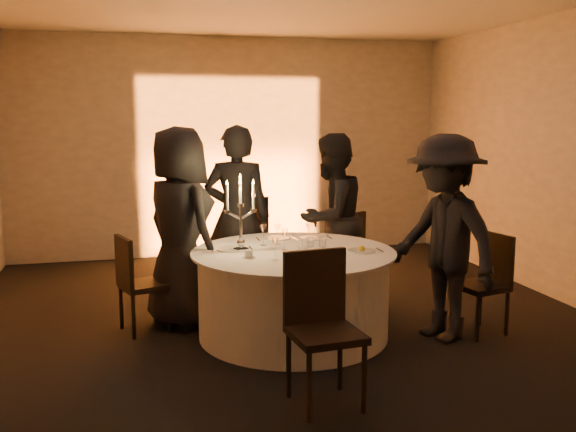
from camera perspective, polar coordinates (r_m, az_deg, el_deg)
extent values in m
plane|color=black|center=(5.86, 0.48, -10.50)|extent=(7.00, 7.00, 0.00)
plane|color=#9D9992|center=(8.96, -5.11, 6.10)|extent=(7.00, 0.00, 7.00)
plane|color=#9D9992|center=(2.35, 22.33, -3.07)|extent=(7.00, 0.00, 7.00)
cube|color=black|center=(8.86, -4.68, -3.40)|extent=(0.25, 0.12, 0.10)
cylinder|color=black|center=(5.85, 0.48, -10.36)|extent=(0.60, 0.60, 0.03)
cylinder|color=black|center=(5.74, 0.48, -6.98)|extent=(0.20, 0.20, 0.75)
cylinder|color=silver|center=(5.74, 0.48, -6.98)|extent=(1.68, 1.68, 0.75)
cylinder|color=silver|center=(5.65, 0.49, -3.22)|extent=(1.80, 1.80, 0.02)
cube|color=black|center=(5.99, -12.67, -6.03)|extent=(0.49, 0.49, 0.05)
cube|color=black|center=(5.87, -14.37, -3.98)|extent=(0.16, 0.38, 0.44)
cylinder|color=black|center=(5.95, -10.52, -8.22)|extent=(0.04, 0.04, 0.42)
cylinder|color=black|center=(6.25, -11.70, -7.42)|extent=(0.04, 0.04, 0.42)
cylinder|color=black|center=(5.84, -13.57, -8.66)|extent=(0.04, 0.04, 0.42)
cylinder|color=black|center=(6.15, -14.61, -7.82)|extent=(0.04, 0.04, 0.42)
cube|color=black|center=(7.22, -3.80, -2.51)|extent=(0.51, 0.51, 0.05)
cube|color=black|center=(6.95, -3.67, -0.51)|extent=(0.47, 0.08, 0.54)
cylinder|color=black|center=(7.49, -2.38, -4.12)|extent=(0.04, 0.04, 0.50)
cylinder|color=black|center=(7.45, -5.46, -4.22)|extent=(0.04, 0.04, 0.50)
cylinder|color=black|center=(7.10, -2.00, -4.86)|extent=(0.04, 0.04, 0.50)
cylinder|color=black|center=(7.06, -5.26, -4.97)|extent=(0.04, 0.04, 0.50)
cube|color=black|center=(7.05, 4.62, -3.43)|extent=(0.56, 0.56, 0.05)
cube|color=black|center=(6.90, 5.85, -1.63)|extent=(0.35, 0.26, 0.46)
cylinder|color=black|center=(7.34, 4.31, -4.72)|extent=(0.04, 0.04, 0.43)
cylinder|color=black|center=(7.07, 2.64, -5.23)|extent=(0.04, 0.04, 0.43)
cylinder|color=black|center=(7.14, 6.52, -5.14)|extent=(0.04, 0.04, 0.43)
cylinder|color=black|center=(6.87, 4.89, -5.69)|extent=(0.04, 0.04, 0.43)
cube|color=black|center=(6.03, 16.71, -6.03)|extent=(0.47, 0.47, 0.05)
cube|color=black|center=(6.09, 18.05, -3.58)|extent=(0.12, 0.39, 0.45)
cylinder|color=black|center=(6.10, 14.35, -7.90)|extent=(0.04, 0.04, 0.42)
cylinder|color=black|center=(5.86, 16.50, -8.70)|extent=(0.04, 0.04, 0.42)
cylinder|color=black|center=(6.32, 16.71, -7.41)|extent=(0.04, 0.04, 0.42)
cylinder|color=black|center=(6.09, 18.88, -8.15)|extent=(0.04, 0.04, 0.42)
cube|color=black|center=(4.38, 3.37, -10.48)|extent=(0.50, 0.50, 0.05)
cube|color=black|center=(4.48, 2.38, -6.26)|extent=(0.46, 0.08, 0.52)
cylinder|color=black|center=(4.24, 1.88, -14.87)|extent=(0.04, 0.04, 0.49)
cylinder|color=black|center=(4.38, 6.78, -14.09)|extent=(0.04, 0.04, 0.49)
cylinder|color=black|center=(4.58, 0.06, -13.00)|extent=(0.04, 0.04, 0.49)
cylinder|color=black|center=(4.71, 4.64, -12.37)|extent=(0.04, 0.04, 0.49)
imported|color=black|center=(5.98, -9.59, -1.02)|extent=(0.96, 1.08, 1.85)
imported|color=black|center=(6.55, -4.54, -0.03)|extent=(0.78, 0.63, 1.86)
imported|color=black|center=(6.72, 3.84, -0.19)|extent=(1.08, 1.03, 1.76)
imported|color=black|center=(5.72, 13.68, -1.91)|extent=(0.97, 1.30, 1.80)
cylinder|color=white|center=(5.71, -5.01, -2.94)|extent=(0.27, 0.27, 0.01)
cube|color=#B7B7BC|center=(5.69, -6.70, -3.03)|extent=(0.01, 0.17, 0.01)
cube|color=#B7B7BC|center=(5.74, -3.33, -2.87)|extent=(0.02, 0.17, 0.01)
cylinder|color=white|center=(6.18, -1.14, -1.99)|extent=(0.27, 0.27, 0.01)
cube|color=#B7B7BC|center=(6.14, -2.69, -2.07)|extent=(0.02, 0.17, 0.01)
cube|color=#B7B7BC|center=(6.22, 0.39, -1.92)|extent=(0.02, 0.17, 0.01)
cylinder|color=white|center=(6.19, 2.18, -1.96)|extent=(0.25, 0.25, 0.01)
cube|color=#B7B7BC|center=(6.15, 0.66, -2.04)|extent=(0.02, 0.17, 0.01)
cube|color=#B7B7BC|center=(6.24, 3.68, -1.89)|extent=(0.02, 0.17, 0.01)
cylinder|color=white|center=(5.65, 6.55, -3.10)|extent=(0.24, 0.24, 0.01)
cube|color=#B7B7BC|center=(5.59, 4.91, -3.20)|extent=(0.02, 0.17, 0.01)
cube|color=#B7B7BC|center=(5.71, 8.15, -3.01)|extent=(0.01, 0.17, 0.01)
sphere|color=gold|center=(5.64, 6.55, -2.68)|extent=(0.07, 0.07, 0.07)
cylinder|color=white|center=(5.08, 2.70, -4.42)|extent=(0.26, 0.26, 0.01)
cube|color=#B7B7BC|center=(5.04, 0.84, -4.55)|extent=(0.02, 0.17, 0.01)
cube|color=#B7B7BC|center=(5.13, 4.52, -4.32)|extent=(0.02, 0.17, 0.01)
sphere|color=gold|center=(5.07, 2.70, -3.96)|extent=(0.07, 0.07, 0.07)
cylinder|color=white|center=(5.39, -3.50, -3.68)|extent=(0.11, 0.11, 0.01)
cylinder|color=white|center=(5.38, -3.50, -3.33)|extent=(0.07, 0.07, 0.06)
cylinder|color=silver|center=(5.67, -4.20, -2.99)|extent=(0.14, 0.14, 0.02)
sphere|color=silver|center=(5.65, -4.21, -2.36)|extent=(0.07, 0.07, 0.07)
cylinder|color=silver|center=(5.63, -4.22, -0.99)|extent=(0.03, 0.03, 0.36)
cylinder|color=silver|center=(5.60, -4.25, 0.98)|extent=(0.06, 0.06, 0.03)
cylinder|color=white|center=(5.58, -4.26, 2.21)|extent=(0.02, 0.02, 0.23)
cone|color=#FFAD2D|center=(5.57, -4.28, 3.62)|extent=(0.02, 0.02, 0.04)
cylinder|color=silver|center=(5.60, -4.82, 0.05)|extent=(0.13, 0.02, 0.09)
cylinder|color=silver|center=(5.59, -5.42, 0.40)|extent=(0.05, 0.05, 0.03)
cylinder|color=white|center=(5.57, -5.43, 1.64)|extent=(0.02, 0.02, 0.23)
cone|color=#FFAD2D|center=(5.55, -5.46, 3.04)|extent=(0.02, 0.02, 0.04)
cylinder|color=silver|center=(5.62, -3.65, 0.09)|extent=(0.13, 0.02, 0.09)
cylinder|color=silver|center=(5.62, -3.07, 0.49)|extent=(0.05, 0.05, 0.03)
cylinder|color=white|center=(5.61, -3.08, 1.71)|extent=(0.02, 0.02, 0.23)
cone|color=#FFAD2D|center=(5.59, -3.10, 3.11)|extent=(0.02, 0.02, 0.04)
cylinder|color=white|center=(5.68, -0.30, -3.02)|extent=(0.06, 0.06, 0.01)
cylinder|color=white|center=(5.67, -0.30, -2.51)|extent=(0.01, 0.01, 0.10)
cone|color=white|center=(5.65, -0.30, -1.61)|extent=(0.07, 0.07, 0.09)
cylinder|color=white|center=(5.28, -1.14, -3.95)|extent=(0.06, 0.06, 0.01)
cylinder|color=white|center=(5.27, -1.14, -3.39)|extent=(0.01, 0.01, 0.10)
cone|color=white|center=(5.25, -1.15, -2.44)|extent=(0.07, 0.07, 0.09)
cylinder|color=white|center=(5.93, -0.95, -2.50)|extent=(0.06, 0.06, 0.01)
cylinder|color=white|center=(5.92, -0.95, -2.01)|extent=(0.01, 0.01, 0.10)
cone|color=white|center=(5.90, -0.95, -1.15)|extent=(0.07, 0.07, 0.09)
cylinder|color=white|center=(5.96, 1.87, -2.43)|extent=(0.06, 0.06, 0.01)
cylinder|color=white|center=(5.95, 1.87, -1.94)|extent=(0.01, 0.01, 0.10)
cone|color=white|center=(5.94, 1.87, -1.09)|extent=(0.07, 0.07, 0.09)
cylinder|color=white|center=(5.88, -2.21, -2.61)|extent=(0.06, 0.06, 0.01)
cylinder|color=white|center=(5.87, -2.21, -2.11)|extent=(0.01, 0.01, 0.10)
cone|color=white|center=(5.85, -2.22, -1.24)|extent=(0.07, 0.07, 0.09)
cylinder|color=white|center=(5.80, 3.10, -2.34)|extent=(0.07, 0.07, 0.09)
cylinder|color=white|center=(5.40, 1.30, -3.19)|extent=(0.07, 0.07, 0.09)
cylinder|color=white|center=(5.80, 1.99, -2.33)|extent=(0.07, 0.07, 0.09)
cylinder|color=white|center=(5.73, 1.52, -2.47)|extent=(0.07, 0.07, 0.09)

